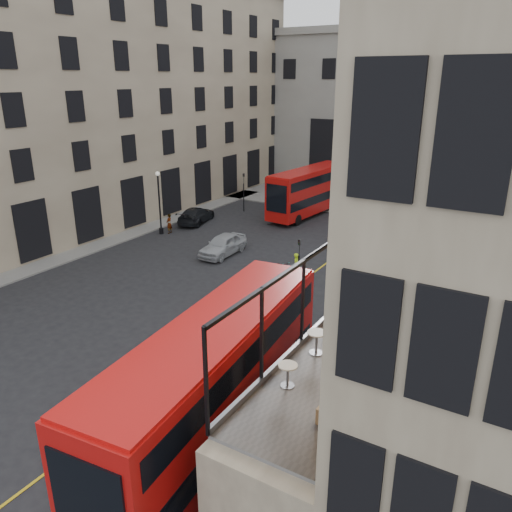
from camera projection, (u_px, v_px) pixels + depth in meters
The scene contains 31 objects.
ground at pixel (185, 413), 19.87m from camera, with size 140.00×140.00×0.00m, color black.
host_building_main at pixel (484, 284), 12.40m from camera, with size 7.26×11.40×15.10m.
host_frontage at pixel (341, 421), 15.95m from camera, with size 3.00×11.00×4.50m, color #C1B090.
cafe_floor at pixel (345, 359), 15.17m from camera, with size 3.00×10.00×0.10m, color slate.
building_left at pixel (84, 92), 45.24m from camera, with size 14.60×50.60×22.00m.
gateway at pixel (408, 107), 57.79m from camera, with size 35.00×10.60×18.00m.
pavement_far at pixel (365, 201), 53.39m from camera, with size 40.00×12.00×0.12m, color slate.
pavement_left at pixel (64, 242), 40.22m from camera, with size 8.00×48.00×0.12m, color slate.
traffic_light_near at pixel (299, 262), 29.21m from camera, with size 0.16×0.20×3.80m.
traffic_light_far at pixel (244, 187), 48.90m from camera, with size 0.16×0.20×3.80m.
street_lamp_a at pixel (160, 206), 41.83m from camera, with size 0.36×0.36×5.33m.
street_lamp_b at pixel (353, 187), 49.37m from camera, with size 0.36×0.36×5.33m.
bus_near at pixel (216, 378), 17.32m from camera, with size 4.04×12.55×4.92m.
bus_far at pixel (309, 189), 47.74m from camera, with size 3.58×11.37×4.46m.
car_a at pixel (223, 245), 37.35m from camera, with size 1.84×4.58×1.56m, color #A3A7AC.
car_b at pixel (353, 232), 40.84m from camera, with size 1.40×4.03×1.33m, color #B21D0B.
car_c at pixel (196, 215), 45.66m from camera, with size 1.99×4.90×1.42m, color black.
bicycle at pixel (281, 268), 33.72m from camera, with size 0.63×1.81×0.95m, color gray.
cyclist at pixel (297, 266), 32.92m from camera, with size 0.64×0.42×1.74m, color #B3E217.
pedestrian_a at pixel (296, 193), 53.84m from camera, with size 0.79×0.61×1.62m, color gray.
pedestrian_b at pixel (298, 193), 53.79m from camera, with size 1.01×0.58×1.56m, color gray.
pedestrian_c at pixel (387, 213), 45.65m from camera, with size 1.01×0.42×1.72m, color gray.
pedestrian_d at pixel (448, 221), 43.05m from camera, with size 0.90×0.58×1.83m, color gray.
pedestrian_e at pixel (169, 224), 42.48m from camera, with size 0.62×0.40×1.69m, color gray.
cafe_table_near at pixel (288, 372), 13.60m from camera, with size 0.54×0.54×0.67m.
cafe_table_mid at pixel (317, 339), 15.22m from camera, with size 0.58×0.58×0.73m.
cafe_table_far at pixel (341, 306), 17.24m from camera, with size 0.68×0.68×0.85m.
cafe_chair_a at pixel (327, 414), 12.21m from camera, with size 0.41×0.41×0.81m.
cafe_chair_b at pixel (376, 358), 14.66m from camera, with size 0.47×0.47×0.79m.
cafe_chair_c at pixel (395, 341), 15.54m from camera, with size 0.51×0.51×0.87m.
cafe_chair_d at pixel (409, 321), 16.77m from camera, with size 0.57×0.57×0.96m.
Camera 1 is at (10.99, -12.73, 12.63)m, focal length 35.00 mm.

